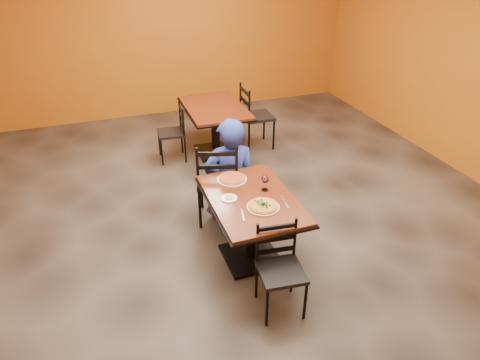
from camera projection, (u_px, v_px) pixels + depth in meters
name	position (u px, v px, depth m)	size (l,w,h in m)	color
floor	(235.00, 231.00, 5.00)	(7.00, 8.00, 0.01)	black
wall_back	(160.00, 30.00, 7.51)	(7.00, 0.01, 3.00)	#AC6013
table_main	(251.00, 214.00, 4.31)	(0.83, 1.23, 0.75)	#581F0E
table_second	(215.00, 118.00, 6.49)	(0.88, 1.29, 0.75)	#581F0E
chair_main_near	(281.00, 272.00, 3.77)	(0.38, 0.38, 0.85)	black
chair_main_far	(218.00, 180.00, 4.98)	(0.47, 0.47, 1.03)	black
chair_second_left	(171.00, 133.00, 6.36)	(0.38, 0.38, 0.84)	black
chair_second_right	(257.00, 117.00, 6.71)	(0.45, 0.45, 1.00)	black
diner	(230.00, 170.00, 4.95)	(0.62, 0.41, 1.26)	navy
plate_main	(263.00, 207.00, 4.06)	(0.31, 0.31, 0.01)	white
pizza_main	(263.00, 205.00, 4.06)	(0.28, 0.28, 0.02)	#863309
plate_far	(232.00, 179.00, 4.51)	(0.31, 0.31, 0.01)	white
pizza_far	(232.00, 178.00, 4.51)	(0.28, 0.28, 0.02)	orange
side_plate	(229.00, 198.00, 4.20)	(0.16, 0.16, 0.01)	white
dip	(229.00, 197.00, 4.19)	(0.09, 0.09, 0.01)	tan
wine_glass	(265.00, 182.00, 4.29)	(0.08, 0.08, 0.18)	white
fork	(243.00, 215.00, 3.96)	(0.01, 0.19, 0.00)	silver
knife	(285.00, 202.00, 4.14)	(0.01, 0.21, 0.00)	silver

